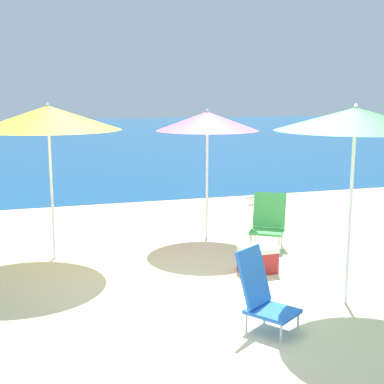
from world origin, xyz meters
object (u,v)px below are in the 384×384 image
(beach_umbrella_pink, at_px, (207,121))
(seagull, at_px, (252,198))
(beach_umbrella_green, at_px, (355,120))
(cooler_box, at_px, (258,259))
(beach_umbrella_yellow, at_px, (48,118))
(beach_chair_green, at_px, (268,220))
(beach_chair_blue, at_px, (262,293))

(beach_umbrella_pink, height_order, seagull, beach_umbrella_pink)
(beach_umbrella_green, bearing_deg, cooler_box, 112.19)
(beach_umbrella_yellow, xyz_separation_m, cooler_box, (2.54, -1.45, -1.83))
(beach_chair_green, xyz_separation_m, cooler_box, (-0.66, -1.08, -0.24))
(beach_chair_blue, height_order, beach_chair_green, beach_chair_green)
(beach_umbrella_yellow, height_order, seagull, beach_umbrella_yellow)
(beach_chair_blue, bearing_deg, cooler_box, 33.22)
(beach_chair_green, height_order, seagull, beach_chair_green)
(beach_umbrella_pink, xyz_separation_m, beach_chair_blue, (-0.60, -3.47, -1.53))
(beach_chair_blue, bearing_deg, beach_umbrella_yellow, 87.81)
(beach_umbrella_pink, distance_m, beach_chair_green, 1.84)
(beach_umbrella_yellow, bearing_deg, beach_umbrella_green, -41.69)
(beach_umbrella_pink, bearing_deg, seagull, 51.29)
(beach_umbrella_green, distance_m, beach_chair_green, 2.87)
(beach_chair_green, bearing_deg, beach_chair_blue, -82.98)
(beach_umbrella_yellow, xyz_separation_m, beach_chair_green, (3.19, -0.37, -1.59))
(beach_umbrella_pink, relative_size, beach_umbrella_green, 0.94)
(beach_chair_blue, distance_m, cooler_box, 1.72)
(beach_umbrella_green, distance_m, beach_umbrella_yellow, 4.09)
(beach_umbrella_pink, distance_m, beach_umbrella_green, 3.22)
(cooler_box, distance_m, seagull, 4.47)
(beach_chair_green, distance_m, seagull, 3.24)
(beach_umbrella_pink, height_order, cooler_box, beach_umbrella_pink)
(beach_umbrella_yellow, distance_m, cooler_box, 3.45)
(beach_chair_green, bearing_deg, beach_umbrella_yellow, -153.20)
(beach_umbrella_pink, relative_size, cooler_box, 4.29)
(beach_chair_blue, bearing_deg, beach_umbrella_pink, 46.28)
(beach_chair_blue, xyz_separation_m, seagull, (2.38, 5.70, -0.23))
(beach_umbrella_pink, xyz_separation_m, beach_chair_green, (0.72, -0.82, -1.48))
(beach_umbrella_green, relative_size, cooler_box, 4.56)
(beach_umbrella_green, height_order, cooler_box, beach_umbrella_green)
(beach_umbrella_green, height_order, beach_chair_blue, beach_umbrella_green)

